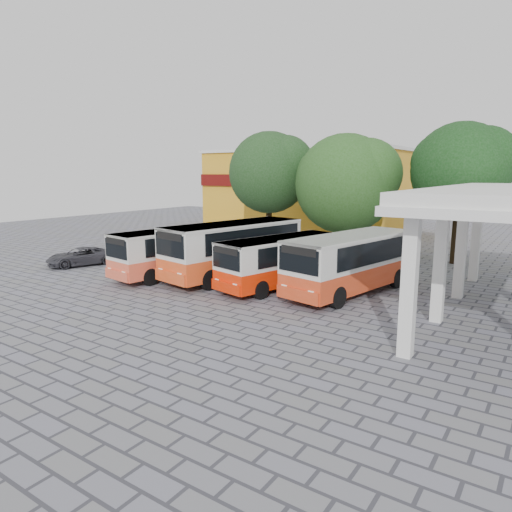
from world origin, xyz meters
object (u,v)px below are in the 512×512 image
Objects in this scene: bus_far_left at (174,249)px; bus_centre_left at (234,246)px; parked_car at (80,257)px; bus_centre_right at (281,259)px; bus_far_right at (351,260)px.

bus_far_left is 0.85× the size of bus_centre_left.
bus_centre_left is 10.88m from parked_car.
bus_far_left is at bearing -145.45° from bus_centre_left.
bus_far_left is 6.74m from bus_centre_right.
bus_centre_left is at bearing -164.54° from bus_far_right.
bus_far_left is 7.36m from parked_car.
bus_centre_left reaches higher than parked_car.
bus_centre_right is (3.38, -0.40, -0.30)m from bus_centre_left.
bus_far_right reaches higher than bus_far_left.
bus_far_right is at bearing 28.27° from bus_centre_right.
bus_far_left is 1.88× the size of parked_car.
bus_far_left is 3.59m from bus_centre_left.
bus_centre_right is at bearing 29.94° from parked_car.
bus_far_right is (3.52, 0.91, 0.18)m from bus_centre_right.
bus_far_right is at bearing 14.59° from bus_centre_left.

